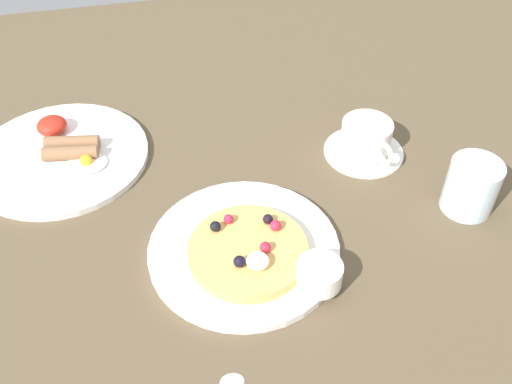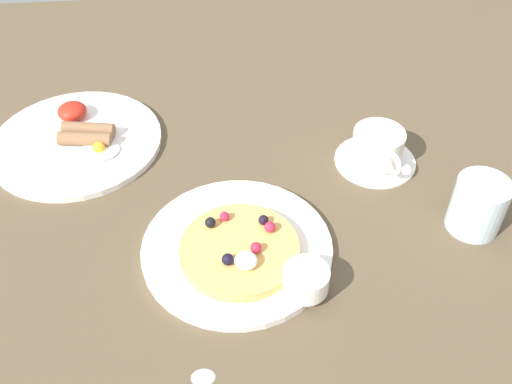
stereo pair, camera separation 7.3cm
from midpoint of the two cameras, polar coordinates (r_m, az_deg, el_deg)
ground_plane at (r=83.73cm, az=-1.90°, el=-4.29°), size 165.41×148.85×3.00cm
pancake_plate at (r=79.24cm, az=0.78°, el=-5.64°), size 25.97×25.97×1.17cm
pancake_with_berries at (r=77.07cm, az=1.13°, el=-5.83°), size 15.99×15.99×3.33cm
syrup_ramekin at (r=73.75cm, az=7.80°, el=-8.64°), size 5.88×5.88×3.14cm
breakfast_plate at (r=99.31cm, az=-15.19°, el=4.68°), size 27.80×27.80×1.06cm
fried_breakfast at (r=99.28cm, az=-14.57°, el=6.01°), size 10.98×14.91×2.88cm
coffee_saucer at (r=95.28cm, az=13.78°, el=2.98°), size 12.85×12.85×0.80cm
coffee_cup at (r=93.30cm, az=14.13°, el=4.33°), size 8.04×10.75×5.08cm
water_glass at (r=87.00cm, az=23.24°, el=-1.32°), size 7.42×7.42×8.05cm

